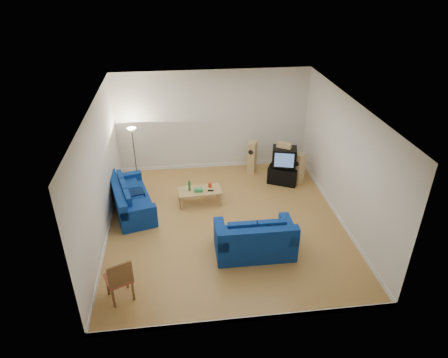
{
  "coord_description": "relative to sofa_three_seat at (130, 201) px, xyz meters",
  "views": [
    {
      "loc": [
        -1.1,
        -8.47,
        6.1
      ],
      "look_at": [
        0.0,
        0.4,
        1.1
      ],
      "focal_mm": 32.0,
      "sensor_mm": 36.0,
      "label": 1
    }
  ],
  "objects": [
    {
      "name": "coffee_table",
      "position": [
        1.91,
        0.13,
        0.07
      ],
      "size": [
        1.22,
        0.68,
        0.43
      ],
      "rotation": [
        0.0,
        0.0,
        0.08
      ],
      "color": "tan",
      "rests_on": "ground"
    },
    {
      "name": "dining_chair",
      "position": [
        0.09,
        -3.3,
        0.26
      ],
      "size": [
        0.64,
        0.64,
        1.02
      ],
      "rotation": [
        0.0,
        0.0,
        0.41
      ],
      "color": "brown",
      "rests_on": "ground"
    },
    {
      "name": "sofa_loveseat",
      "position": [
        3.02,
        -2.2,
        0.04
      ],
      "size": [
        1.82,
        1.03,
        0.91
      ],
      "rotation": [
        0.0,
        0.0,
        -0.01
      ],
      "color": "navy",
      "rests_on": "ground"
    },
    {
      "name": "bottle",
      "position": [
        1.63,
        0.14,
        0.27
      ],
      "size": [
        0.08,
        0.08,
        0.28
      ],
      "primitive_type": "cylinder",
      "rotation": [
        0.0,
        0.0,
        -0.29
      ],
      "color": "#197233",
      "rests_on": "coffee_table"
    },
    {
      "name": "tissue_box",
      "position": [
        1.87,
        0.04,
        0.17
      ],
      "size": [
        0.24,
        0.14,
        0.1
      ],
      "primitive_type": "cube",
      "rotation": [
        0.0,
        0.0,
        0.06
      ],
      "color": "green",
      "rests_on": "coffee_table"
    },
    {
      "name": "floor_lamp",
      "position": [
        0.06,
        1.77,
        1.1
      ],
      "size": [
        0.29,
        0.29,
        1.7
      ],
      "color": "black",
      "rests_on": "ground"
    },
    {
      "name": "tv_stand",
      "position": [
        4.5,
        0.98,
        -0.04
      ],
      "size": [
        0.99,
        0.82,
        0.53
      ],
      "primitive_type": "cube",
      "rotation": [
        0.0,
        0.0,
        -0.46
      ],
      "color": "black",
      "rests_on": "ground"
    },
    {
      "name": "television",
      "position": [
        4.5,
        0.98,
        0.59
      ],
      "size": [
        0.81,
        0.68,
        0.54
      ],
      "rotation": [
        0.0,
        0.0,
        -0.26
      ],
      "color": "black",
      "rests_on": "av_receiver"
    },
    {
      "name": "red_canister",
      "position": [
        2.2,
        0.25,
        0.19
      ],
      "size": [
        0.12,
        0.12,
        0.13
      ],
      "primitive_type": "cylinder",
      "rotation": [
        0.0,
        0.0,
        -0.32
      ],
      "color": "red",
      "rests_on": "coffee_table"
    },
    {
      "name": "speaker_left",
      "position": [
        3.68,
        1.77,
        0.23
      ],
      "size": [
        0.36,
        0.39,
        1.06
      ],
      "rotation": [
        0.0,
        0.0,
        -0.45
      ],
      "color": "tan",
      "rests_on": "ground"
    },
    {
      "name": "av_receiver",
      "position": [
        4.51,
        1.01,
        0.27
      ],
      "size": [
        0.52,
        0.51,
        0.09
      ],
      "primitive_type": "cube",
      "rotation": [
        0.0,
        0.0,
        -0.76
      ],
      "color": "black",
      "rests_on": "tv_stand"
    },
    {
      "name": "room",
      "position": [
        2.51,
        -0.93,
        1.24
      ],
      "size": [
        6.01,
        6.51,
        3.21
      ],
      "color": "olive",
      "rests_on": "ground"
    },
    {
      "name": "centre_speaker",
      "position": [
        4.48,
        1.03,
        0.94
      ],
      "size": [
        0.45,
        0.38,
        0.15
      ],
      "primitive_type": "cube",
      "rotation": [
        0.0,
        0.0,
        -0.59
      ],
      "color": "tan",
      "rests_on": "television"
    },
    {
      "name": "remote",
      "position": [
        2.2,
        0.04,
        0.14
      ],
      "size": [
        0.17,
        0.07,
        0.02
      ],
      "primitive_type": "cube",
      "rotation": [
        0.0,
        0.0,
        -0.1
      ],
      "color": "black",
      "rests_on": "coffee_table"
    },
    {
      "name": "sofa_three_seat",
      "position": [
        0.0,
        0.0,
        0.0
      ],
      "size": [
        1.42,
        2.28,
        0.82
      ],
      "rotation": [
        0.0,
        0.0,
        -1.32
      ],
      "color": "navy",
      "rests_on": "ground"
    },
    {
      "name": "speaker_right",
      "position": [
        4.96,
        0.88,
        0.2
      ],
      "size": [
        0.37,
        0.37,
        1.0
      ],
      "rotation": [
        0.0,
        0.0,
        -0.87
      ],
      "color": "tan",
      "rests_on": "ground"
    }
  ]
}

